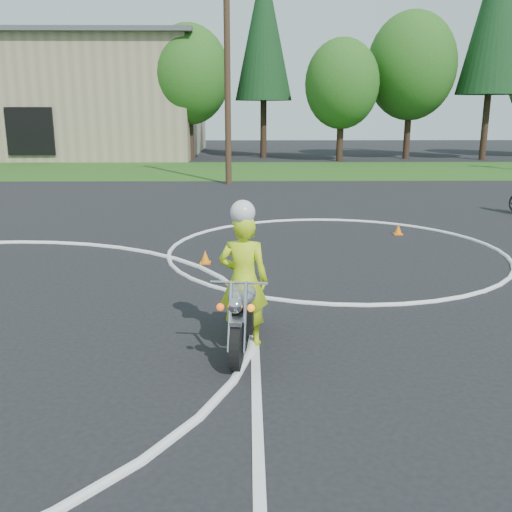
{
  "coord_description": "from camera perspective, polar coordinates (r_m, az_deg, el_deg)",
  "views": [
    {
      "loc": [
        5.91,
        -5.42,
        3.34
      ],
      "look_at": [
        6.03,
        3.29,
        1.1
      ],
      "focal_mm": 40.0,
      "sensor_mm": 36.0,
      "label": 1
    }
  ],
  "objects": [
    {
      "name": "grass_strip",
      "position": [
        33.12,
        -11.17,
        8.39
      ],
      "size": [
        120.0,
        10.0,
        0.02
      ],
      "primitive_type": "cube",
      "color": "#1E4714",
      "rests_on": "ground"
    },
    {
      "name": "primary_motorcycle",
      "position": [
        8.16,
        -1.25,
        -5.51
      ],
      "size": [
        0.77,
        2.19,
        1.15
      ],
      "rotation": [
        0.0,
        0.0,
        -0.11
      ],
      "color": "black",
      "rests_on": "ground"
    },
    {
      "name": "course_markings",
      "position": [
        10.98,
        -20.71,
        -4.22
      ],
      "size": [
        19.05,
        19.05,
        0.12
      ],
      "color": "silver",
      "rests_on": "ground"
    },
    {
      "name": "utility_poles",
      "position": [
        26.5,
        -2.89,
        18.43
      ],
      "size": [
        41.6,
        1.12,
        10.0
      ],
      "color": "#473321",
      "rests_on": "ground"
    },
    {
      "name": "rider_primary_grp",
      "position": [
        8.14,
        -1.26,
        -2.05
      ],
      "size": [
        0.75,
        0.54,
        2.14
      ],
      "rotation": [
        0.0,
        0.0,
        -0.11
      ],
      "color": "#B9DE17",
      "rests_on": "ground"
    },
    {
      "name": "traffic_cones",
      "position": [
        9.03,
        -10.87,
        -6.64
      ],
      "size": [
        11.65,
        12.83,
        0.3
      ],
      "color": "orange",
      "rests_on": "ground"
    },
    {
      "name": "treeline",
      "position": [
        41.13,
        12.35,
        18.69
      ],
      "size": [
        38.2,
        8.1,
        14.52
      ],
      "color": "#382619",
      "rests_on": "ground"
    }
  ]
}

